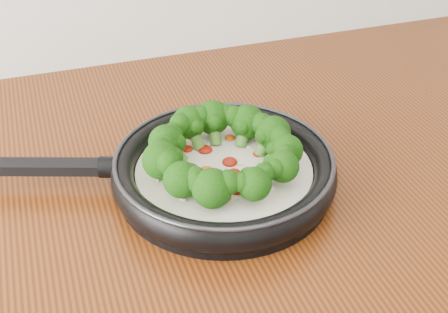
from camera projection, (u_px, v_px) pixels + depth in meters
name	position (u px, v px, depth m)	size (l,w,h in m)	color
skillet	(221.00, 166.00, 0.80)	(0.49, 0.38, 0.09)	black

